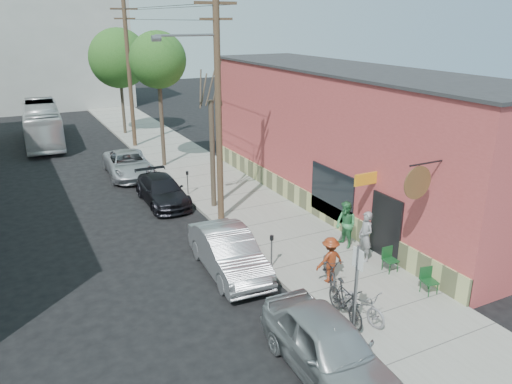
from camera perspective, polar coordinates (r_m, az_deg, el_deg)
name	(u,v)px	position (r m, az deg, el deg)	size (l,w,h in m)	color
ground	(218,287)	(17.58, -4.40, -10.78)	(120.00, 120.00, 0.00)	black
sidewalk	(211,180)	(28.39, -5.20, 1.32)	(4.50, 58.00, 0.15)	gray
cafe_building	(346,137)	(24.74, 10.27, 6.15)	(6.60, 20.20, 6.61)	#AF4141
end_cap_building	(32,47)	(56.29, -24.20, 14.83)	(18.00, 8.00, 12.00)	#ADADA8
sign_post	(356,282)	(14.40, 11.39, -10.04)	(0.07, 0.45, 2.80)	slate
parking_meter_near	(272,246)	(18.18, 1.80, -6.16)	(0.14, 0.14, 1.24)	slate
parking_meter_far	(187,179)	(25.83, -7.84, 1.50)	(0.14, 0.14, 1.24)	slate
utility_pole_near	(217,103)	(21.35, -4.48, 10.11)	(3.57, 0.28, 10.00)	#503A28
utility_pole_far	(129,71)	(36.06, -14.31, 13.22)	(1.80, 0.28, 10.00)	#503A28
tree_bare	(212,155)	(23.60, -5.00, 4.27)	(0.24, 0.24, 5.12)	#44392C
tree_leafy_mid	(158,60)	(30.43, -11.15, 14.55)	(3.30, 3.30, 7.99)	#44392C
tree_leafy_far	(119,58)	(40.42, -15.41, 14.51)	(4.48, 4.48, 7.99)	#44392C
patio_chair_a	(390,260)	(18.66, 15.12, -7.52)	(0.50, 0.50, 0.88)	#12401C
patio_chair_b	(430,281)	(17.64, 19.23, -9.61)	(0.50, 0.50, 0.88)	#12401C
patron_grey	(365,236)	(19.04, 12.40, -4.96)	(0.71, 0.46, 1.93)	gray
patron_green	(346,225)	(20.00, 10.22, -3.70)	(0.91, 0.71, 1.88)	#34834A
cyclist	(330,260)	(17.39, 8.46, -7.67)	(1.06, 0.61, 1.64)	maroon
cyclist_bike	(330,268)	(17.54, 8.41, -8.58)	(0.67, 1.93, 1.02)	black
parked_bike_a	(345,301)	(15.55, 10.17, -12.22)	(0.56, 1.99, 1.19)	black
parked_bike_b	(360,303)	(15.72, 11.76, -12.34)	(0.67, 1.93, 1.02)	slate
car_0	(328,347)	(13.50, 8.27, -17.15)	(1.93, 4.80, 1.64)	#A1A6A9
car_1	(229,252)	(18.16, -3.15, -6.89)	(1.67, 4.79, 1.58)	#A5A7AD
car_2	(162,191)	(25.23, -10.66, 0.15)	(1.87, 4.61, 1.34)	black
car_3	(128,164)	(30.10, -14.39, 3.10)	(2.37, 5.13, 1.43)	#B5B8BD
bus	(42,124)	(40.21, -23.22, 7.18)	(2.40, 10.26, 2.86)	white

